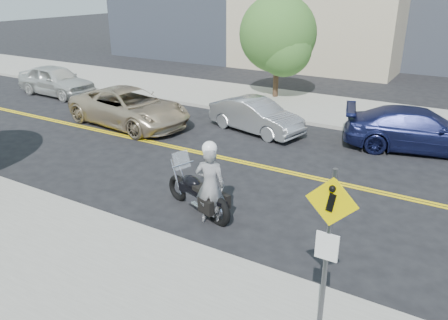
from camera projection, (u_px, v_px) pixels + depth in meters
ground_plane at (259, 166)px, 14.23m from camera, size 120.00×120.00×0.00m
sidewalk_near at (82, 295)px, 8.22m from camera, size 60.00×5.00×0.15m
sidewalk_far at (331, 110)px, 20.18m from camera, size 60.00×5.00×0.15m
pedestrian_sign at (328, 243)px, 6.48m from camera, size 0.78×0.08×3.00m
motorcyclist at (210, 183)px, 10.51m from camera, size 0.84×0.68×2.13m
motorcycle at (197, 186)px, 11.15m from camera, size 2.50×1.46×1.46m
suv at (129, 107)px, 18.06m from camera, size 5.72×3.13×1.52m
parked_car_white at (56, 80)px, 22.92m from camera, size 4.65×2.03×1.56m
parked_car_silver at (256, 116)px, 17.27m from camera, size 4.21×2.31×1.32m
parked_car_blue at (419, 130)px, 15.34m from camera, size 5.47×3.31×1.48m
tree_far_a at (278, 34)px, 21.16m from camera, size 3.75×3.75×5.12m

